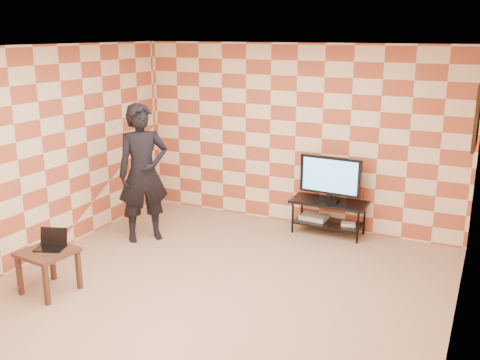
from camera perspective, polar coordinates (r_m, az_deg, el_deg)
name	(u,v)px	position (r m, az deg, el deg)	size (l,w,h in m)	color
floor	(217,289)	(6.26, -2.43, -11.54)	(5.00, 5.00, 0.00)	tan
wall_back	(295,136)	(8.01, 5.93, 4.67)	(5.00, 0.02, 2.70)	beige
wall_front	(41,263)	(3.88, -20.51, -8.25)	(5.00, 0.02, 2.70)	beige
wall_left	(43,153)	(7.27, -20.24, 2.67)	(0.02, 5.00, 2.70)	beige
wall_right	(465,208)	(5.13, 22.87, -2.72)	(0.02, 5.00, 2.70)	beige
ceiling	(214,47)	(5.58, -2.76, 13.99)	(5.00, 5.00, 0.02)	white
wall_art	(478,116)	(6.52, 24.02, 6.27)	(0.04, 0.72, 0.72)	black
tv_stand	(329,210)	(7.84, 9.44, -3.13)	(1.09, 0.49, 0.50)	black
tv	(330,177)	(7.70, 9.60, 0.35)	(0.90, 0.18, 0.65)	black
dvd_player	(314,217)	(7.99, 7.89, -3.94)	(0.38, 0.27, 0.06)	silver
game_console	(348,224)	(7.82, 11.47, -4.63)	(0.20, 0.14, 0.05)	silver
side_table	(48,258)	(6.40, -19.81, -7.82)	(0.59, 0.59, 0.50)	#391F14
laptop	(52,243)	(6.42, -19.45, -6.39)	(0.38, 0.34, 0.21)	black
person	(143,173)	(7.50, -10.29, 0.73)	(0.70, 0.46, 1.93)	black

